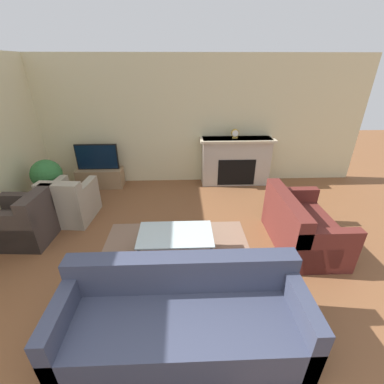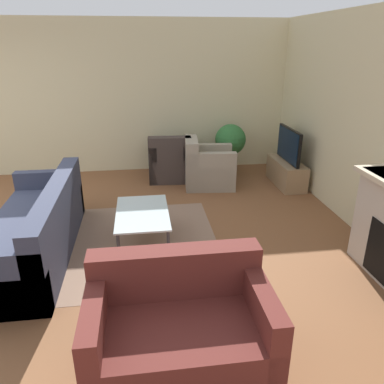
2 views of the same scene
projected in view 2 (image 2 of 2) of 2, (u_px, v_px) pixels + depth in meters
The scene contains 11 objects.
wall_back at pixel (366, 125), 4.58m from camera, with size 8.54×0.06×2.70m.
wall_left at pixel (146, 98), 6.82m from camera, with size 0.06×8.18×2.70m.
area_rug at pixel (143, 243), 4.59m from camera, with size 2.22×1.82×0.00m.
tv_stand at pixel (286, 173), 6.42m from camera, with size 0.98×0.38×0.42m.
tv at pixel (289, 145), 6.23m from camera, with size 0.89×0.06×0.56m.
couch_sectional at pixel (35, 232), 4.24m from camera, with size 2.31×0.86×0.82m.
couch_loveseat at pixel (180, 330), 2.78m from camera, with size 0.86×1.33×0.82m.
armchair_by_window at pixel (170, 162), 6.70m from camera, with size 0.89×0.77×0.82m.
armchair_accent at pixel (207, 169), 6.32m from camera, with size 0.76×0.87×0.82m.
coffee_table at pixel (142, 215), 4.45m from camera, with size 1.02×0.62×0.42m.
potted_plant at pixel (230, 143), 6.81m from camera, with size 0.56×0.56×0.93m.
Camera 2 is at (4.22, 2.47, 2.28)m, focal length 35.00 mm.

